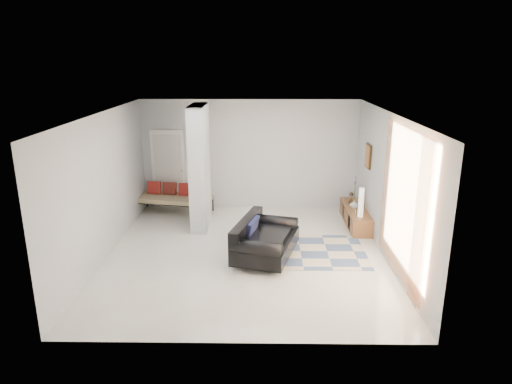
{
  "coord_description": "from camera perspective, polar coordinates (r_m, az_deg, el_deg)",
  "views": [
    {
      "loc": [
        0.32,
        -8.45,
        3.8
      ],
      "look_at": [
        0.19,
        0.6,
        1.12
      ],
      "focal_mm": 32.0,
      "sensor_mm": 36.0,
      "label": 1
    }
  ],
  "objects": [
    {
      "name": "wall_back",
      "position": [
        11.7,
        -0.78,
        4.68
      ],
      "size": [
        6.0,
        0.0,
        6.0
      ],
      "primitive_type": "plane",
      "rotation": [
        1.57,
        0.0,
        0.0
      ],
      "color": "silver",
      "rests_on": "ground"
    },
    {
      "name": "wall_left",
      "position": [
        9.3,
        -18.49,
        0.69
      ],
      "size": [
        0.0,
        6.0,
        6.0
      ],
      "primitive_type": "plane",
      "rotation": [
        1.57,
        0.0,
        1.57
      ],
      "color": "silver",
      "rests_on": "ground"
    },
    {
      "name": "wall_right",
      "position": [
        9.11,
        16.24,
        0.57
      ],
      "size": [
        0.0,
        6.0,
        6.0
      ],
      "primitive_type": "plane",
      "rotation": [
        1.57,
        0.0,
        -1.57
      ],
      "color": "silver",
      "rests_on": "ground"
    },
    {
      "name": "bronze_figurine",
      "position": [
        11.23,
        11.81,
        -0.73
      ],
      "size": [
        0.15,
        0.15,
        0.27
      ],
      "primitive_type": null,
      "rotation": [
        0.0,
        0.0,
        0.07
      ],
      "color": "#301F15",
      "rests_on": "media_console"
    },
    {
      "name": "daybed",
      "position": [
        11.66,
        -10.31,
        -0.65
      ],
      "size": [
        1.95,
        1.11,
        0.77
      ],
      "rotation": [
        0.0,
        0.0,
        -0.19
      ],
      "color": "black",
      "rests_on": "floor"
    },
    {
      "name": "curtain",
      "position": [
        8.02,
        17.82,
        -1.34
      ],
      "size": [
        0.0,
        2.55,
        2.55
      ],
      "primitive_type": "plane",
      "rotation": [
        1.57,
        0.0,
        1.57
      ],
      "color": "orange",
      "rests_on": "wall_right"
    },
    {
      "name": "partition_column",
      "position": [
        10.43,
        -7.05,
        3.08
      ],
      "size": [
        0.35,
        1.2,
        2.8
      ],
      "primitive_type": "cube",
      "color": "silver",
      "rests_on": "floor"
    },
    {
      "name": "vase",
      "position": [
        10.91,
        12.13,
        -1.48
      ],
      "size": [
        0.2,
        0.2,
        0.19
      ],
      "primitive_type": "imported",
      "rotation": [
        0.0,
        0.0,
        0.07
      ],
      "color": "silver",
      "rests_on": "media_console"
    },
    {
      "name": "media_console",
      "position": [
        10.99,
        12.33,
        -2.98
      ],
      "size": [
        0.45,
        1.77,
        0.8
      ],
      "color": "brown",
      "rests_on": "floor"
    },
    {
      "name": "loveseat",
      "position": [
        9.0,
        0.87,
        -6.03
      ],
      "size": [
        1.4,
        1.89,
        0.76
      ],
      "rotation": [
        0.0,
        0.0,
        -0.27
      ],
      "color": "silver",
      "rests_on": "floor"
    },
    {
      "name": "wall_front",
      "position": [
        5.96,
        -2.35,
        -7.24
      ],
      "size": [
        6.0,
        0.0,
        6.0
      ],
      "primitive_type": "plane",
      "rotation": [
        -1.57,
        0.0,
        0.0
      ],
      "color": "silver",
      "rests_on": "ground"
    },
    {
      "name": "ceiling",
      "position": [
        8.51,
        -1.37,
        9.76
      ],
      "size": [
        6.0,
        6.0,
        0.0
      ],
      "primitive_type": "plane",
      "rotation": [
        3.14,
        0.0,
        0.0
      ],
      "color": "white",
      "rests_on": "wall_back"
    },
    {
      "name": "cylinder_lamp",
      "position": [
        10.3,
        13.0,
        -1.28
      ],
      "size": [
        0.12,
        0.12,
        0.66
      ],
      "primitive_type": "cylinder",
      "color": "white",
      "rests_on": "media_console"
    },
    {
      "name": "hallway_door",
      "position": [
        11.99,
        -10.88,
        2.8
      ],
      "size": [
        0.85,
        0.06,
        2.04
      ],
      "primitive_type": "cube",
      "color": "white",
      "rests_on": "floor"
    },
    {
      "name": "floor",
      "position": [
        9.27,
        -1.25,
        -7.69
      ],
      "size": [
        6.0,
        6.0,
        0.0
      ],
      "primitive_type": "plane",
      "color": "beige",
      "rests_on": "ground"
    },
    {
      "name": "area_rug",
      "position": [
        9.4,
        5.57,
        -7.38
      ],
      "size": [
        2.62,
        1.75,
        0.01
      ],
      "primitive_type": "cube",
      "rotation": [
        0.0,
        0.0,
        -0.0
      ],
      "color": "beige",
      "rests_on": "floor"
    },
    {
      "name": "wall_art",
      "position": [
        10.65,
        13.86,
        4.38
      ],
      "size": [
        0.04,
        0.45,
        0.55
      ],
      "primitive_type": "cube",
      "color": "#3A260F",
      "rests_on": "wall_right"
    }
  ]
}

